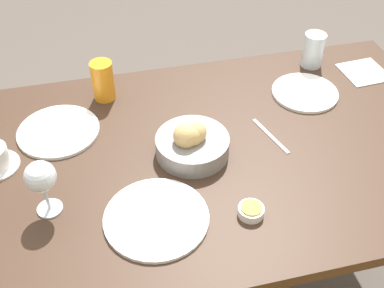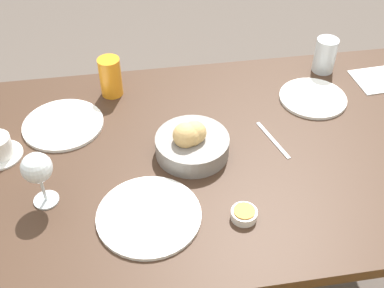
% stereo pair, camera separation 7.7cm
% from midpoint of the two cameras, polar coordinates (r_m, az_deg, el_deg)
% --- Properties ---
extents(ground_plane, '(10.00, 10.00, 0.00)m').
position_cam_midpoint_polar(ground_plane, '(1.92, 1.96, -16.72)').
color(ground_plane, '#564C44').
extents(dining_table, '(1.57, 0.88, 0.71)m').
position_cam_midpoint_polar(dining_table, '(1.41, 2.55, -3.47)').
color(dining_table, '#3D281C').
rests_on(dining_table, ground_plane).
extents(bread_basket, '(0.21, 0.21, 0.11)m').
position_cam_midpoint_polar(bread_basket, '(1.33, 1.60, 0.20)').
color(bread_basket, gray).
rests_on(bread_basket, dining_table).
extents(plate_near_left, '(0.21, 0.21, 0.01)m').
position_cam_midpoint_polar(plate_near_left, '(1.60, 15.48, 5.25)').
color(plate_near_left, white).
rests_on(plate_near_left, dining_table).
extents(plate_near_right, '(0.24, 0.24, 0.01)m').
position_cam_midpoint_polar(plate_near_right, '(1.48, -13.59, 2.23)').
color(plate_near_right, white).
rests_on(plate_near_right, dining_table).
extents(plate_far_center, '(0.26, 0.26, 0.01)m').
position_cam_midpoint_polar(plate_far_center, '(1.19, -3.28, -8.53)').
color(plate_far_center, white).
rests_on(plate_far_center, dining_table).
extents(juice_glass, '(0.07, 0.07, 0.13)m').
position_cam_midpoint_polar(juice_glass, '(1.55, -8.23, 7.85)').
color(juice_glass, orange).
rests_on(juice_glass, dining_table).
extents(water_tumbler, '(0.07, 0.07, 0.12)m').
position_cam_midpoint_polar(water_tumbler, '(1.72, 16.76, 10.02)').
color(water_tumbler, silver).
rests_on(water_tumbler, dining_table).
extents(wine_glass, '(0.08, 0.08, 0.16)m').
position_cam_midpoint_polar(wine_glass, '(1.19, -16.14, -2.98)').
color(wine_glass, silver).
rests_on(wine_glass, dining_table).
extents(jam_bowl_honey, '(0.06, 0.06, 0.03)m').
position_cam_midpoint_polar(jam_bowl_honey, '(1.19, 8.04, -8.29)').
color(jam_bowl_honey, white).
rests_on(jam_bowl_honey, dining_table).
extents(knife_silver, '(0.06, 0.17, 0.00)m').
position_cam_midpoint_polar(knife_silver, '(1.42, 11.10, 0.45)').
color(knife_silver, '#B7B7BC').
rests_on(knife_silver, dining_table).
extents(napkin, '(0.15, 0.15, 0.00)m').
position_cam_midpoint_polar(napkin, '(1.75, 22.20, 7.00)').
color(napkin, white).
rests_on(napkin, dining_table).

